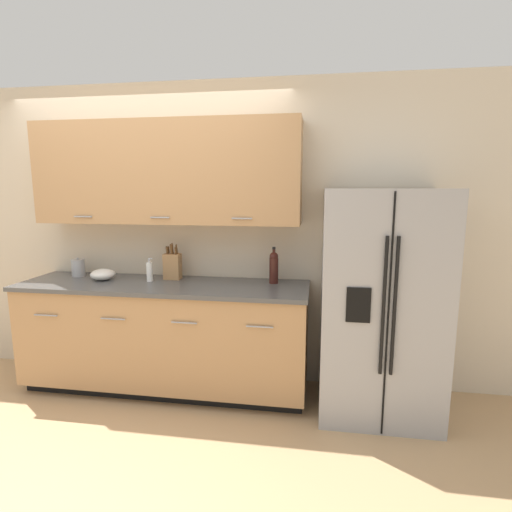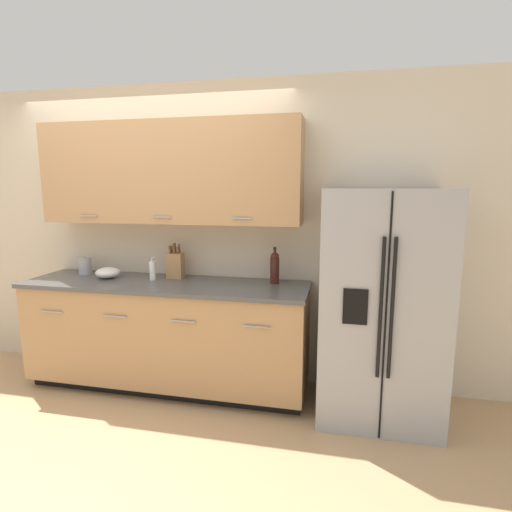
{
  "view_description": "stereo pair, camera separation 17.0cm",
  "coord_description": "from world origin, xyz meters",
  "px_view_note": "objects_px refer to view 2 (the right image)",
  "views": [
    {
      "loc": [
        1.48,
        -2.26,
        1.71
      ],
      "look_at": [
        1.0,
        0.8,
        1.18
      ],
      "focal_mm": 28.0,
      "sensor_mm": 36.0,
      "label": 1
    },
    {
      "loc": [
        1.65,
        -2.23,
        1.71
      ],
      "look_at": [
        1.0,
        0.8,
        1.18
      ],
      "focal_mm": 28.0,
      "sensor_mm": 36.0,
      "label": 2
    }
  ],
  "objects_px": {
    "knife_block": "(175,265)",
    "mixing_bowl": "(108,273)",
    "refrigerator": "(380,305)",
    "soap_dispenser": "(152,270)",
    "wine_bottle": "(275,267)",
    "steel_canister": "(85,266)"
  },
  "relations": [
    {
      "from": "refrigerator",
      "to": "mixing_bowl",
      "type": "bearing_deg",
      "value": 177.66
    },
    {
      "from": "refrigerator",
      "to": "soap_dispenser",
      "type": "height_order",
      "value": "refrigerator"
    },
    {
      "from": "knife_block",
      "to": "mixing_bowl",
      "type": "relative_size",
      "value": 1.5
    },
    {
      "from": "steel_canister",
      "to": "wine_bottle",
      "type": "bearing_deg",
      "value": 0.0
    },
    {
      "from": "mixing_bowl",
      "to": "soap_dispenser",
      "type": "bearing_deg",
      "value": 1.7
    },
    {
      "from": "soap_dispenser",
      "to": "mixing_bowl",
      "type": "xyz_separation_m",
      "value": [
        -0.42,
        -0.01,
        -0.04
      ]
    },
    {
      "from": "wine_bottle",
      "to": "mixing_bowl",
      "type": "distance_m",
      "value": 1.47
    },
    {
      "from": "wine_bottle",
      "to": "mixing_bowl",
      "type": "bearing_deg",
      "value": -175.86
    },
    {
      "from": "soap_dispenser",
      "to": "mixing_bowl",
      "type": "bearing_deg",
      "value": -178.3
    },
    {
      "from": "knife_block",
      "to": "wine_bottle",
      "type": "height_order",
      "value": "knife_block"
    },
    {
      "from": "refrigerator",
      "to": "soap_dispenser",
      "type": "bearing_deg",
      "value": 176.76
    },
    {
      "from": "steel_canister",
      "to": "refrigerator",
      "type": "bearing_deg",
      "value": -4.4
    },
    {
      "from": "refrigerator",
      "to": "knife_block",
      "type": "relative_size",
      "value": 5.47
    },
    {
      "from": "steel_canister",
      "to": "mixing_bowl",
      "type": "height_order",
      "value": "steel_canister"
    },
    {
      "from": "wine_bottle",
      "to": "steel_canister",
      "type": "height_order",
      "value": "wine_bottle"
    },
    {
      "from": "knife_block",
      "to": "refrigerator",
      "type": "bearing_deg",
      "value": -7.18
    },
    {
      "from": "wine_bottle",
      "to": "steel_canister",
      "type": "distance_m",
      "value": 1.76
    },
    {
      "from": "knife_block",
      "to": "wine_bottle",
      "type": "bearing_deg",
      "value": -1.05
    },
    {
      "from": "wine_bottle",
      "to": "soap_dispenser",
      "type": "height_order",
      "value": "wine_bottle"
    },
    {
      "from": "refrigerator",
      "to": "steel_canister",
      "type": "distance_m",
      "value": 2.6
    },
    {
      "from": "wine_bottle",
      "to": "soap_dispenser",
      "type": "bearing_deg",
      "value": -174.88
    },
    {
      "from": "wine_bottle",
      "to": "knife_block",
      "type": "bearing_deg",
      "value": 178.95
    }
  ]
}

